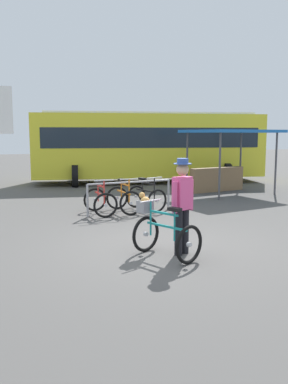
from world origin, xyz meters
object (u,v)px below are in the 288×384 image
(racked_bike_orange, at_px, (124,199))
(bus_distant, at_px, (148,143))
(market_stall, at_px, (225,155))
(racked_bike_red, at_px, (100,201))
(racked_bike_black, at_px, (146,197))
(featured_bicycle, at_px, (161,229))
(person_with_featured_bike, at_px, (182,202))

(racked_bike_orange, xyz_separation_m, bus_distant, (3.58, 6.37, 1.37))
(market_stall, bearing_deg, racked_bike_orange, -155.51)
(racked_bike_red, distance_m, racked_bike_black, 1.40)
(featured_bicycle, xyz_separation_m, market_stall, (5.66, 6.35, 0.91))
(racked_bike_red, xyz_separation_m, person_with_featured_bike, (0.23, -4.15, 0.58))
(featured_bicycle, bearing_deg, racked_bike_red, 87.71)
(featured_bicycle, relative_size, person_with_featured_bike, 0.73)
(person_with_featured_bike, distance_m, bus_distant, 11.35)
(racked_bike_orange, bearing_deg, bus_distant, 60.65)
(racked_bike_orange, relative_size, featured_bicycle, 0.89)
(racked_bike_red, height_order, market_stall, market_stall)
(market_stall, bearing_deg, person_with_featured_bike, -129.52)
(racked_bike_orange, height_order, racked_bike_black, same)
(bus_distant, bearing_deg, featured_bicycle, -112.88)
(racked_bike_black, height_order, person_with_featured_bike, person_with_featured_bike)
(market_stall, bearing_deg, racked_bike_red, -157.86)
(racked_bike_orange, distance_m, featured_bicycle, 4.25)
(racked_bike_black, bearing_deg, featured_bicycle, -110.33)
(featured_bicycle, relative_size, market_stall, 0.38)
(racked_bike_black, xyz_separation_m, bus_distant, (2.88, 6.32, 1.37))
(racked_bike_black, distance_m, bus_distant, 7.08)
(racked_bike_black, bearing_deg, bus_distant, 65.47)
(person_with_featured_bike, xyz_separation_m, market_stall, (5.27, 6.39, 0.45))
(racked_bike_black, relative_size, bus_distant, 0.12)
(bus_distant, bearing_deg, market_stall, -73.83)
(bus_distant, relative_size, market_stall, 3.08)
(racked_bike_red, bearing_deg, market_stall, 22.14)
(racked_bike_orange, relative_size, market_stall, 0.33)
(person_with_featured_bike, bearing_deg, bus_distant, 69.01)
(racked_bike_orange, height_order, bus_distant, bus_distant)
(person_with_featured_bike, relative_size, bus_distant, 0.17)
(racked_bike_red, bearing_deg, racked_bike_orange, 4.18)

